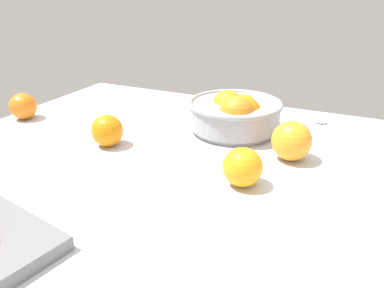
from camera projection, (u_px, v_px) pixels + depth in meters
ground_plane at (197, 173)px, 80.30cm from camera, size 124.02×96.12×3.00cm
fruit_bowl at (236, 113)px, 96.17cm from camera, size 23.81×23.81×10.69cm
loose_orange_0 at (23, 106)px, 105.52cm from camera, size 7.32×7.32×7.32cm
loose_orange_1 at (107, 131)px, 88.49cm from camera, size 7.41×7.41×7.41cm
loose_orange_3 at (292, 141)px, 81.38cm from camera, size 8.61×8.61×8.61cm
loose_orange_4 at (243, 167)px, 71.27cm from camera, size 7.52×7.52×7.52cm
spoon at (336, 123)px, 102.52cm from camera, size 16.64×5.03×1.00cm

